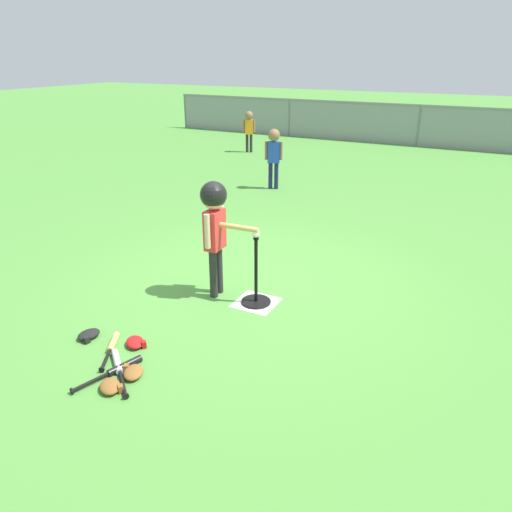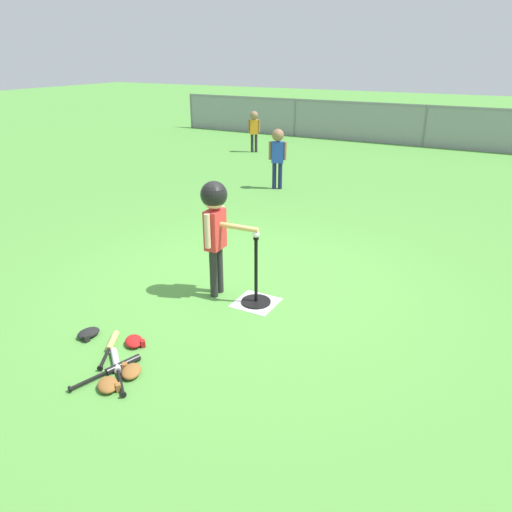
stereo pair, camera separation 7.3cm
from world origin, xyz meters
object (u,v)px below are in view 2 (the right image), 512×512
object	(u,v)px
glove_tossed_aside	(108,385)
baseball_on_tee	(256,234)
batting_tee	(256,292)
spare_bat_black	(116,368)
spare_bat_wood	(111,345)
batter_child	(215,216)
fielder_near_right	(254,126)
glove_near_bats	(88,333)
spare_bat_silver	(117,365)
fielder_deep_center	(278,151)
glove_by_plate	(131,371)
glove_outfield_drop	(134,341)

from	to	relation	value
glove_tossed_aside	baseball_on_tee	bearing A→B (deg)	78.87
batting_tee	spare_bat_black	world-z (taller)	batting_tee
spare_bat_wood	spare_bat_black	size ratio (longest dim) A/B	0.83
batter_child	fielder_near_right	bearing A→B (deg)	115.59
glove_near_bats	spare_bat_silver	bearing A→B (deg)	-23.04
spare_bat_silver	spare_bat_wood	distance (m)	0.34
fielder_deep_center	glove_by_plate	xyz separation A→B (m)	(1.55, -6.00, -0.71)
batter_child	glove_by_plate	size ratio (longest dim) A/B	4.78
batter_child	spare_bat_silver	size ratio (longest dim) A/B	2.36
glove_tossed_aside	glove_outfield_drop	size ratio (longest dim) A/B	1.00
spare_bat_black	baseball_on_tee	bearing A→B (deg)	73.74
baseball_on_tee	fielder_deep_center	xyz separation A→B (m)	(-1.88, 4.39, -0.04)
fielder_deep_center	spare_bat_silver	distance (m)	6.19
spare_bat_black	glove_near_bats	distance (m)	0.68
fielder_deep_center	glove_near_bats	size ratio (longest dim) A/B	4.66
fielder_deep_center	spare_bat_black	world-z (taller)	fielder_deep_center
batting_tee	glove_tossed_aside	world-z (taller)	batting_tee
fielder_near_right	glove_outfield_drop	bearing A→B (deg)	-68.37
batter_child	glove_outfield_drop	size ratio (longest dim) A/B	4.77
batting_tee	glove_near_bats	distance (m)	1.74
spare_bat_wood	fielder_deep_center	bearing A→B (deg)	100.90
glove_by_plate	fielder_near_right	bearing A→B (deg)	112.38
fielder_near_right	spare_bat_silver	distance (m)	9.81
batter_child	baseball_on_tee	bearing A→B (deg)	2.37
batting_tee	spare_bat_silver	distance (m)	1.68
baseball_on_tee	spare_bat_wood	distance (m)	1.76
spare_bat_wood	fielder_near_right	bearing A→B (deg)	110.44
glove_by_plate	glove_outfield_drop	world-z (taller)	same
baseball_on_tee	spare_bat_silver	xyz separation A→B (m)	(-0.50, -1.60, -0.76)
batter_child	fielder_deep_center	world-z (taller)	batter_child
baseball_on_tee	batter_child	size ratio (longest dim) A/B	0.06
fielder_deep_center	spare_bat_wood	xyz separation A→B (m)	(1.11, -5.78, -0.72)
spare_bat_silver	glove_near_bats	size ratio (longest dim) A/B	2.19
fielder_deep_center	spare_bat_silver	bearing A→B (deg)	-77.03
fielder_deep_center	spare_bat_black	bearing A→B (deg)	-76.89
batting_tee	spare_bat_wood	world-z (taller)	batting_tee
spare_bat_black	glove_outfield_drop	size ratio (longest dim) A/B	2.33
fielder_near_right	spare_bat_wood	distance (m)	9.52
batting_tee	glove_by_plate	distance (m)	1.65
fielder_near_right	glove_tossed_aside	world-z (taller)	fielder_near_right
spare_bat_silver	spare_bat_black	bearing A→B (deg)	-54.11
glove_tossed_aside	fielder_deep_center	bearing A→B (deg)	103.68
spare_bat_wood	spare_bat_black	bearing A→B (deg)	-39.82
batting_tee	glove_outfield_drop	bearing A→B (deg)	-115.97
batting_tee	spare_bat_silver	world-z (taller)	batting_tee
fielder_deep_center	spare_bat_silver	xyz separation A→B (m)	(1.38, -5.99, -0.72)
batter_child	spare_bat_wood	bearing A→B (deg)	-101.87
batter_child	glove_by_plate	bearing A→B (deg)	-84.58
glove_by_plate	glove_near_bats	world-z (taller)	same
fielder_near_right	glove_tossed_aside	bearing A→B (deg)	-68.31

